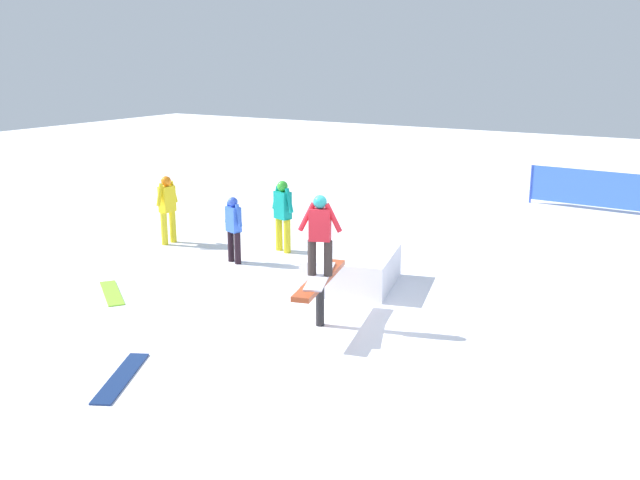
# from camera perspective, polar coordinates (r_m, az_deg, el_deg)

# --- Properties ---
(ground_plane) EXTENTS (60.00, 60.00, 0.00)m
(ground_plane) POSITION_cam_1_polar(r_m,az_deg,el_deg) (11.45, -0.00, -6.83)
(ground_plane) COLOR white
(rail_feature) EXTENTS (2.06, 0.78, 0.81)m
(rail_feature) POSITION_cam_1_polar(r_m,az_deg,el_deg) (11.22, -0.00, -3.64)
(rail_feature) COLOR black
(rail_feature) RESTS_ON ground
(snow_kicker_ramp) EXTENTS (2.11, 1.90, 0.64)m
(snow_kicker_ramp) POSITION_cam_1_polar(r_m,az_deg,el_deg) (13.28, 2.62, -2.30)
(snow_kicker_ramp) COLOR white
(snow_kicker_ramp) RESTS_ON ground
(main_rider_on_rail) EXTENTS (1.46, 0.80, 1.31)m
(main_rider_on_rail) POSITION_cam_1_polar(r_m,az_deg,el_deg) (11.00, -0.00, 0.18)
(main_rider_on_rail) COLOR white
(main_rider_on_rail) RESTS_ON rail_feature
(bystander_blue) EXTENTS (0.28, 0.58, 1.38)m
(bystander_blue) POSITION_cam_1_polar(r_m,az_deg,el_deg) (14.69, -6.93, 1.11)
(bystander_blue) COLOR black
(bystander_blue) RESTS_ON ground
(bystander_teal) EXTENTS (0.33, 0.69, 1.57)m
(bystander_teal) POSITION_cam_1_polar(r_m,az_deg,el_deg) (15.41, -3.00, 2.24)
(bystander_teal) COLOR gold
(bystander_teal) RESTS_ON ground
(bystander_yellow) EXTENTS (0.66, 0.23, 1.55)m
(bystander_yellow) POSITION_cam_1_polar(r_m,az_deg,el_deg) (16.42, -12.11, 2.68)
(bystander_yellow) COLOR yellow
(bystander_yellow) RESTS_ON ground
(loose_snowboard_lime) EXTENTS (1.08, 1.32, 0.02)m
(loose_snowboard_lime) POSITION_cam_1_polar(r_m,az_deg,el_deg) (13.43, -16.33, -4.09)
(loose_snowboard_lime) COLOR #8EDC31
(loose_snowboard_lime) RESTS_ON ground
(loose_snowboard_navy) EXTENTS (1.50, 0.94, 0.02)m
(loose_snowboard_navy) POSITION_cam_1_polar(r_m,az_deg,el_deg) (10.04, -15.62, -10.55)
(loose_snowboard_navy) COLOR navy
(loose_snowboard_navy) RESTS_ON ground
(safety_fence) EXTENTS (0.30, 3.64, 1.10)m
(safety_fence) POSITION_cam_1_polar(r_m,az_deg,el_deg) (21.01, 21.18, 3.84)
(safety_fence) COLOR blue
(safety_fence) RESTS_ON ground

